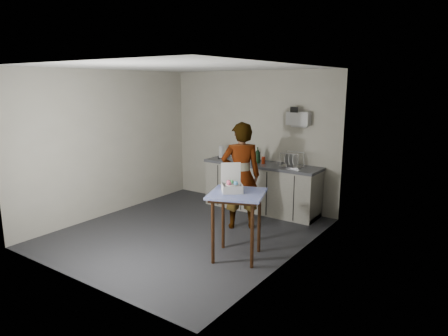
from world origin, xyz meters
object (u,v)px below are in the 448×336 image
Objects in this scene: dish_rack at (292,164)px; soda_can at (263,160)px; side_table at (237,201)px; standing_man at (241,176)px; dark_bottle at (253,155)px; paper_towel at (221,152)px; kitchen_counter at (261,188)px; bakery_box at (232,186)px; soap_bottle at (257,155)px.

soda_can is at bearing -176.66° from dish_rack.
standing_man is at bearing 99.86° from side_table.
side_table is 2.32m from dark_bottle.
paper_towel reaches higher than side_table.
kitchen_counter is 9.57× the size of dark_bottle.
paper_towel is at bearing -178.36° from kitchen_counter.
soda_can is 0.51× the size of paper_towel.
paper_towel is at bearing 87.19° from bakery_box.
side_table is 3.16× the size of soap_bottle.
dish_rack is 2.04m from bakery_box.
paper_towel is (-0.95, 0.00, 0.05)m from soda_can.
kitchen_counter is 5.80× the size of bakery_box.
paper_towel is at bearing -178.88° from dish_rack.
standing_man is at bearing -79.98° from kitchen_counter.
dark_bottle is at bearing 95.40° from side_table.
dark_bottle is (-0.27, 0.09, 0.05)m from soda_can.
dark_bottle is at bearing 176.18° from dish_rack.
kitchen_counter is 8.98× the size of paper_towel.
dark_bottle is at bearing 162.16° from soda_can.
standing_man reaches higher than soap_bottle.
side_table is at bearing 81.73° from standing_man.
side_table is 2.13m from soda_can.
paper_towel reaches higher than kitchen_counter.
bakery_box is (0.51, -1.03, 0.13)m from standing_man.
dark_bottle is 2.28m from bakery_box.
soda_can is at bearing 89.80° from side_table.
soap_bottle is 0.15m from soda_can.
soda_can is at bearing 66.49° from bakery_box.
soap_bottle is at bearing -176.65° from dish_rack.
standing_man reaches higher than soda_can.
soda_can reaches higher than kitchen_counter.
soda_can is at bearing 3.41° from soap_bottle.
dark_bottle reaches higher than kitchen_counter.
dish_rack is at bearing -150.90° from standing_man.
dark_bottle reaches higher than side_table.
kitchen_counter is 0.64m from dark_bottle.
bakery_box reaches higher than soda_can.
standing_man is 1.15m from bakery_box.
paper_towel is at bearing -80.30° from standing_man.
side_table is 7.29× the size of soda_can.
paper_towel is at bearing 109.78° from side_table.
bakery_box is at bearing -71.41° from kitchen_counter.
dark_bottle is at bearing 147.86° from soap_bottle.
standing_man is at bearing -75.38° from soap_bottle.
soap_bottle is at bearing -176.59° from soda_can.
soap_bottle is 0.78× the size of dish_rack.
standing_man is at bearing -69.23° from dark_bottle.
soda_can is 0.29m from dark_bottle.
bakery_box is at bearing 78.07° from standing_man.
standing_man is 4.68× the size of dish_rack.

